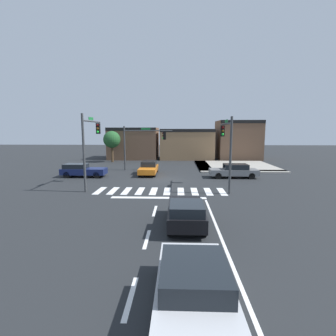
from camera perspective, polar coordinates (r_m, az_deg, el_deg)
name	(u,v)px	position (r m, az deg, el deg)	size (l,w,h in m)	color
ground_plane	(163,180)	(24.68, -1.02, -2.73)	(120.00, 120.00, 0.00)	#232628
crosswalk_near	(160,191)	(20.29, -1.71, -5.16)	(10.19, 2.53, 0.01)	silver
lane_markings	(171,232)	(12.40, 0.75, -14.16)	(6.80, 24.25, 0.01)	white
bike_detector_marking	(181,207)	(16.12, 2.89, -8.78)	(1.10, 1.10, 0.01)	yellow
curb_corner_northeast	(232,166)	(34.68, 14.00, 0.38)	(10.00, 10.60, 0.15)	#9E998E
storefront_row	(186,142)	(43.45, 4.02, 5.77)	(24.82, 6.92, 6.34)	brown
traffic_signal_northwest	(143,140)	(30.54, -5.58, 6.21)	(5.77, 0.32, 5.25)	#383A3D
traffic_signal_southeast	(227,141)	(21.10, 12.95, 5.97)	(0.32, 4.73, 5.77)	#383A3D
traffic_signal_southwest	(90,139)	(22.06, -16.90, 6.28)	(0.32, 4.47, 6.02)	#383A3D
car_gray	(234,171)	(26.71, 14.47, -0.59)	(4.78, 1.80, 1.39)	slate
car_navy	(82,170)	(27.75, -18.59, -0.45)	(4.46, 1.71, 1.36)	#141E4C
car_black	(186,212)	(12.98, 4.02, -9.73)	(1.78, 4.23, 1.41)	black
car_orange	(149,168)	(28.04, -4.30, 0.05)	(1.78, 4.58, 1.39)	orange
car_silver	(194,288)	(7.32, 5.84, -24.97)	(1.95, 4.50, 1.42)	#B7BABF
roadside_tree	(112,140)	(39.45, -12.41, 6.16)	(2.53, 2.53, 4.67)	#4C3823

